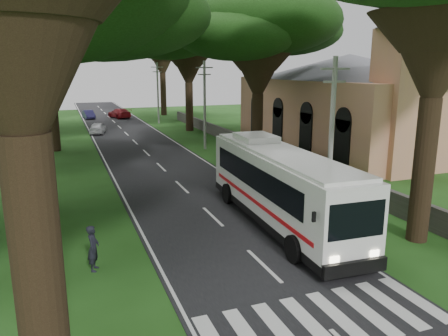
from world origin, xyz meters
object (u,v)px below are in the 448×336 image
Objects in this scene: coach_bus at (279,185)px; distant_car_c at (119,113)px; pedestrian at (93,248)px; distant_car_a at (98,128)px; distant_car_b at (89,114)px; pole_far at (158,92)px; pole_mid at (205,104)px; pole_near at (331,136)px; church at (349,96)px.

distant_car_c is (-1.35, 48.04, -1.23)m from coach_bus.
distant_car_c is 2.75× the size of pedestrian.
distant_car_a reaches higher than distant_car_b.
distant_car_c is (4.36, -0.76, 0.10)m from distant_car_b.
pole_mid is at bearing -90.00° from pole_far.
pole_near is at bearing -87.66° from distant_car_b.
pole_near reaches higher than distant_car_a.
pole_near is 20.00m from pole_mid.
pole_near and pole_mid have the same top height.
coach_bus is 3.27× the size of distant_car_a.
church is 13.52× the size of pedestrian.
pole_near is at bearing -90.00° from pole_mid.
distant_car_a is at bearing 139.75° from church.
pedestrian reaches higher than distant_car_a.
pole_far is at bearing 90.00° from pole_mid.
distant_car_a is 15.45m from distant_car_c.
distant_car_a is at bearing -97.55° from distant_car_b.
church is at bearing -19.81° from pole_mid.
pedestrian is at bearing -117.83° from pole_mid.
distant_car_c reaches higher than distant_car_a.
coach_bus is 48.08m from distant_car_c.
distant_car_b is 0.76× the size of distant_car_c.
distant_car_b is at bearing 106.45° from pole_mid.
pole_near is 49.65m from distant_car_b.
pole_far is (0.00, 20.00, 0.00)m from pole_mid.
pedestrian is at bearing 98.45° from distant_car_a.
pole_far is 2.15× the size of distant_car_b.
church is at bearing -65.44° from distant_car_b.
pole_near is 1.00× the size of pole_far.
church reaches higher than coach_bus.
church is 1.92× the size of coach_bus.
distant_car_c is at bearing 94.93° from pole_near.
pole_near is 3.57m from coach_bus.
pole_far reaches higher than coach_bus.
pedestrian is at bearing -143.76° from church.
church reaches higher than pedestrian.
pedestrian is (-11.64, -22.04, -3.29)m from pole_mid.
coach_bus is at bearing -134.26° from church.
distant_car_a is 15.59m from distant_car_b.
distant_car_b is at bearing 99.88° from pole_near.
distant_car_a is (-8.50, 13.21, -3.50)m from pole_mid.
pole_near is 12.26m from pedestrian.
pole_far reaches higher than distant_car_a.
pole_far is 0.64× the size of coach_bus.
distant_car_a is (-8.50, -6.79, -3.50)m from pole_far.
distant_car_c is (-4.14, 28.03, -3.44)m from pole_mid.
distant_car_a is 1.03× the size of distant_car_b.
church is 19.88m from pole_near.
distant_car_b is 50.93m from pedestrian.
pole_far reaches higher than pedestrian.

